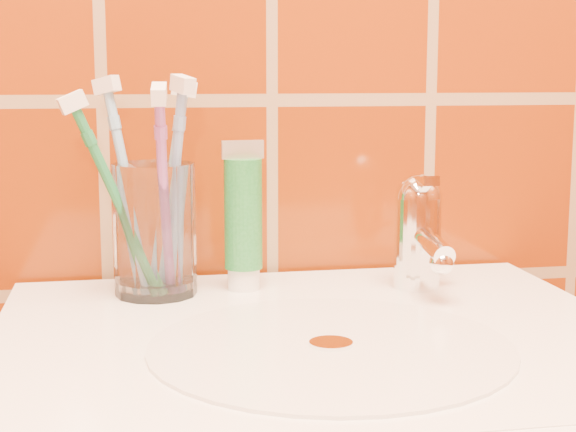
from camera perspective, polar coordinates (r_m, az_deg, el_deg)
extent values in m
cube|color=white|center=(0.80, 1.91, -12.94)|extent=(0.56, 0.46, 0.16)
cylinder|color=silver|center=(0.73, 2.79, -8.42)|extent=(0.30, 0.30, 0.00)
cylinder|color=white|center=(0.73, 2.79, -8.27)|extent=(0.04, 0.04, 0.00)
cylinder|color=white|center=(0.89, -8.60, -0.88)|extent=(0.09, 0.09, 0.13)
cylinder|color=white|center=(0.92, -2.88, -4.06)|extent=(0.03, 0.03, 0.02)
cylinder|color=#1A6D2A|center=(0.90, -2.91, 0.14)|extent=(0.04, 0.04, 0.11)
cube|color=beige|center=(0.89, -2.95, 4.31)|extent=(0.04, 0.01, 0.02)
cylinder|color=white|center=(0.92, 8.36, -1.73)|extent=(0.05, 0.05, 0.09)
sphere|color=white|center=(0.92, 8.43, 1.19)|extent=(0.05, 0.05, 0.05)
cylinder|color=white|center=(0.89, 9.17, -1.72)|extent=(0.02, 0.09, 0.03)
cube|color=white|center=(0.90, 8.71, 2.21)|extent=(0.02, 0.06, 0.01)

